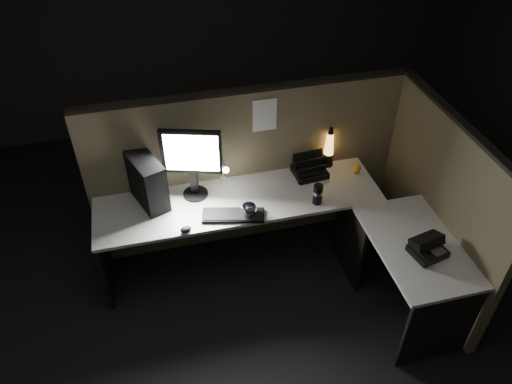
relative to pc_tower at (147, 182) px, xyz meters
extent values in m
plane|color=black|center=(0.84, -0.74, -0.94)|extent=(6.00, 6.00, 0.00)
plane|color=#282623|center=(0.84, 2.26, 0.41)|extent=(6.00, 0.00, 6.00)
cube|color=brown|center=(0.84, 0.19, -0.19)|extent=(2.66, 0.06, 1.50)
cube|color=brown|center=(2.17, -0.64, -0.19)|extent=(0.06, 1.66, 1.50)
cube|color=beige|center=(0.69, -0.14, -0.22)|extent=(2.30, 0.60, 0.03)
cube|color=beige|center=(1.84, -0.94, -0.22)|extent=(0.60, 1.00, 0.03)
cube|color=black|center=(-0.44, -0.14, -0.59)|extent=(0.03, 0.55, 0.70)
cube|color=black|center=(1.84, -1.42, -0.59)|extent=(0.55, 0.03, 0.70)
cube|color=black|center=(1.56, -0.44, -0.59)|extent=(0.03, 0.55, 0.70)
cube|color=black|center=(0.00, 0.00, 0.00)|extent=(0.30, 0.43, 0.41)
cylinder|color=black|center=(0.36, 0.00, -0.20)|extent=(0.20, 0.20, 0.02)
cube|color=black|center=(0.36, 0.02, -0.08)|extent=(0.07, 0.06, 0.22)
cube|color=black|center=(0.36, 0.02, 0.21)|extent=(0.46, 0.18, 0.38)
cube|color=white|center=(0.36, 0.00, 0.21)|extent=(0.40, 0.13, 0.32)
cube|color=black|center=(0.60, -0.33, -0.19)|extent=(0.50, 0.27, 0.02)
ellipsoid|color=black|center=(0.22, -0.40, -0.19)|extent=(0.10, 0.08, 0.03)
cube|color=white|center=(0.61, 0.11, -0.19)|extent=(0.05, 0.06, 0.03)
cylinder|color=white|center=(0.61, 0.11, -0.07)|extent=(0.01, 0.01, 0.20)
cylinder|color=white|center=(0.61, 0.04, 0.03)|extent=(0.01, 0.14, 0.01)
sphere|color=white|center=(0.61, -0.04, 0.03)|extent=(0.05, 0.05, 0.05)
cube|color=black|center=(1.34, 0.03, -0.18)|extent=(0.29, 0.26, 0.05)
cube|color=black|center=(1.34, -0.01, -0.14)|extent=(0.27, 0.04, 0.10)
cube|color=black|center=(1.34, 0.11, -0.09)|extent=(0.27, 0.04, 0.18)
cone|color=black|center=(1.54, 0.13, -0.15)|extent=(0.10, 0.10, 0.12)
cone|color=#FFAB43|center=(1.54, 0.13, 0.02)|extent=(0.08, 0.08, 0.20)
sphere|color=#8C5C14|center=(1.54, 0.13, -0.05)|extent=(0.04, 0.04, 0.04)
sphere|color=#8C5C14|center=(1.54, 0.13, 0.02)|extent=(0.03, 0.03, 0.03)
cone|color=black|center=(1.54, 0.13, 0.14)|extent=(0.05, 0.05, 0.06)
cylinder|color=black|center=(1.28, -0.33, -0.12)|extent=(0.08, 0.08, 0.18)
imported|color=#BCBBC3|center=(0.72, -0.35, -0.16)|extent=(0.17, 0.17, 0.10)
sphere|color=orange|center=(1.74, -0.05, -0.15)|extent=(0.06, 0.06, 0.06)
cube|color=white|center=(0.97, 0.15, 0.36)|extent=(0.20, 0.00, 0.28)
cube|color=black|center=(1.86, -1.04, -0.18)|extent=(0.27, 0.25, 0.05)
cube|color=black|center=(1.86, -1.00, -0.12)|extent=(0.26, 0.18, 0.11)
cube|color=black|center=(1.79, -1.09, -0.15)|extent=(0.09, 0.18, 0.04)
cube|color=#3F3F42|center=(1.91, -1.07, -0.15)|extent=(0.12, 0.12, 0.00)
camera|label=1|loc=(0.09, -3.12, 2.41)|focal=35.00mm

